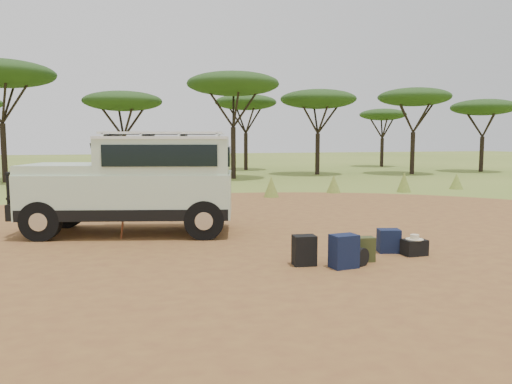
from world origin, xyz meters
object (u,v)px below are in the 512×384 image
object	(u,v)px
safari_vehicle	(137,185)
backpack_black	(304,250)
backpack_navy	(344,251)
hard_case	(414,248)
backpack_olive	(365,249)
walking_staff	(125,202)
duffel_navy	(389,241)

from	to	relation	value
safari_vehicle	backpack_black	world-z (taller)	safari_vehicle
backpack_navy	hard_case	xyz separation A→B (m)	(1.73, 0.44, -0.14)
backpack_olive	walking_staff	bearing A→B (deg)	148.25
backpack_olive	duffel_navy	distance (m)	0.96
backpack_navy	walking_staff	bearing A→B (deg)	128.68
walking_staff	backpack_black	size ratio (longest dim) A/B	3.18
walking_staff	backpack_navy	size ratio (longest dim) A/B	2.93
backpack_black	backpack_navy	xyz separation A→B (m)	(0.58, -0.37, 0.02)
safari_vehicle	backpack_navy	xyz separation A→B (m)	(3.14, -4.40, -0.86)
walking_staff	hard_case	bearing A→B (deg)	-65.47
backpack_navy	hard_case	bearing A→B (deg)	9.39
safari_vehicle	backpack_navy	size ratio (longest dim) A/B	8.89
safari_vehicle	backpack_olive	world-z (taller)	safari_vehicle
backpack_navy	safari_vehicle	bearing A→B (deg)	120.70
backpack_black	hard_case	size ratio (longest dim) A/B	1.23
safari_vehicle	backpack_black	distance (m)	4.85
backpack_black	backpack_navy	world-z (taller)	backpack_navy
walking_staff	safari_vehicle	bearing A→B (deg)	31.95
walking_staff	backpack_black	world-z (taller)	walking_staff
duffel_navy	backpack_olive	bearing A→B (deg)	-131.56
backpack_black	hard_case	world-z (taller)	backpack_black
backpack_navy	backpack_olive	size ratio (longest dim) A/B	1.29
walking_staff	duffel_navy	size ratio (longest dim) A/B	3.69
backpack_olive	hard_case	distance (m)	1.16
safari_vehicle	backpack_olive	bearing A→B (deg)	-32.41
backpack_black	duffel_navy	bearing A→B (deg)	19.07
backpack_black	hard_case	xyz separation A→B (m)	(2.32, 0.07, -0.11)
backpack_navy	hard_case	size ratio (longest dim) A/B	1.34
safari_vehicle	backpack_navy	world-z (taller)	safari_vehicle
safari_vehicle	backpack_black	size ratio (longest dim) A/B	9.66
backpack_black	backpack_navy	distance (m)	0.69
safari_vehicle	backpack_olive	xyz separation A→B (m)	(3.72, -4.10, -0.93)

